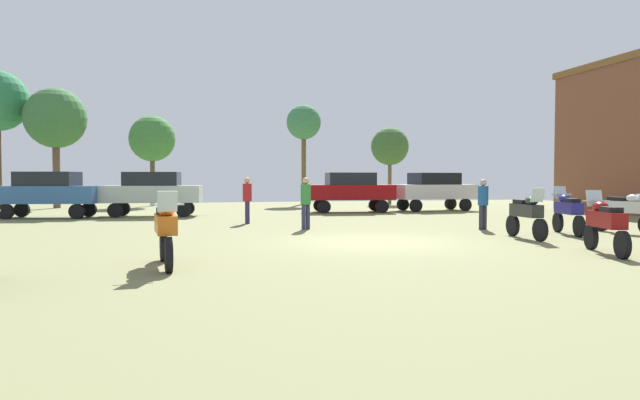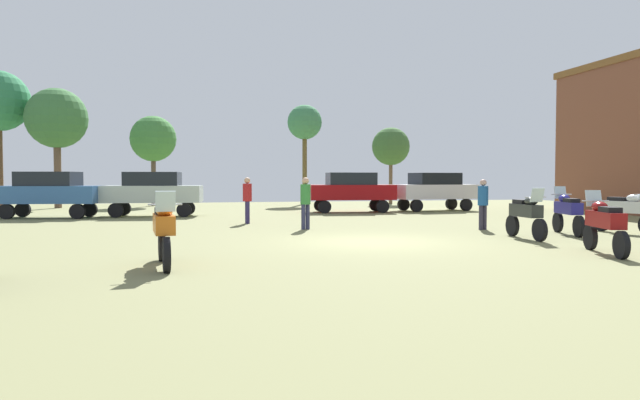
% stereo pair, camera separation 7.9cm
% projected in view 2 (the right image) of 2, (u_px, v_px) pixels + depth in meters
% --- Properties ---
extents(ground_plane, '(44.00, 52.00, 0.02)m').
position_uv_depth(ground_plane, '(373.00, 242.00, 15.25)').
color(ground_plane, olive).
extents(motorcycle_1, '(0.78, 2.17, 1.47)m').
position_uv_depth(motorcycle_1, '(568.00, 211.00, 17.23)').
color(motorcycle_1, black).
rests_on(motorcycle_1, ground).
extents(motorcycle_3, '(0.62, 2.13, 1.46)m').
position_uv_depth(motorcycle_3, '(526.00, 214.00, 16.03)').
color(motorcycle_3, black).
rests_on(motorcycle_3, ground).
extents(motorcycle_6, '(0.83, 2.17, 1.44)m').
position_uv_depth(motorcycle_6, '(605.00, 223.00, 12.82)').
color(motorcycle_6, black).
rests_on(motorcycle_6, ground).
extents(motorcycle_7, '(0.62, 2.17, 1.49)m').
position_uv_depth(motorcycle_7, '(164.00, 229.00, 10.97)').
color(motorcycle_7, black).
rests_on(motorcycle_7, ground).
extents(motorcycle_8, '(0.74, 2.26, 1.48)m').
position_uv_depth(motorcycle_8, '(625.00, 210.00, 17.59)').
color(motorcycle_8, black).
rests_on(motorcycle_8, ground).
extents(car_1, '(4.48, 2.28, 2.00)m').
position_uv_depth(car_1, '(153.00, 190.00, 25.44)').
color(car_1, black).
rests_on(car_1, ground).
extents(car_2, '(4.54, 2.51, 2.00)m').
position_uv_depth(car_2, '(49.00, 191.00, 24.42)').
color(car_2, black).
rests_on(car_2, ground).
extents(car_3, '(4.42, 2.10, 2.00)m').
position_uv_depth(car_3, '(351.00, 189.00, 28.49)').
color(car_3, black).
rests_on(car_3, ground).
extents(car_4, '(4.47, 2.24, 2.00)m').
position_uv_depth(car_4, '(435.00, 189.00, 29.80)').
color(car_4, black).
rests_on(car_4, ground).
extents(person_1, '(0.38, 0.38, 1.75)m').
position_uv_depth(person_1, '(247.00, 197.00, 21.37)').
color(person_1, '#2C2450').
rests_on(person_1, ground).
extents(person_2, '(0.43, 0.43, 1.75)m').
position_uv_depth(person_2, '(305.00, 199.00, 18.92)').
color(person_2, '#2B2E4C').
rests_on(person_2, ground).
extents(person_3, '(0.42, 0.42, 1.68)m').
position_uv_depth(person_3, '(483.00, 200.00, 18.83)').
color(person_3, '#302C3D').
rests_on(person_3, ground).
extents(tree_1, '(2.28, 2.28, 6.56)m').
position_uv_depth(tree_1, '(305.00, 124.00, 37.25)').
color(tree_1, brown).
rests_on(tree_1, ground).
extents(tree_2, '(3.43, 3.43, 6.88)m').
position_uv_depth(tree_2, '(57.00, 119.00, 32.35)').
color(tree_2, brown).
rests_on(tree_2, ground).
extents(tree_3, '(2.54, 2.54, 5.13)m').
position_uv_depth(tree_3, '(391.00, 147.00, 37.89)').
color(tree_3, brown).
rests_on(tree_3, ground).
extents(tree_6, '(2.81, 2.81, 5.57)m').
position_uv_depth(tree_6, '(153.00, 139.00, 34.85)').
color(tree_6, brown).
rests_on(tree_6, ground).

